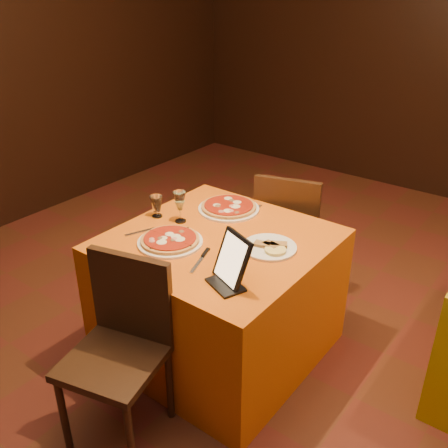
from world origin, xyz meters
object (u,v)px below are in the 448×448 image
Objects in this scene: pizza_far at (229,208)px; chair_main_near at (113,360)px; tablet at (232,259)px; pizza_near at (170,241)px; chair_main_far at (291,232)px; wine_glass at (180,207)px; water_glass at (157,206)px; main_table at (219,295)px.

chair_main_near is at bearing -81.07° from pizza_far.
tablet is at bearing 43.74° from chair_main_near.
tablet is at bearing -11.14° from pizza_near.
wine_glass is (-0.30, -0.78, 0.39)m from chair_main_far.
water_glass is 0.53× the size of tablet.
chair_main_far is 1.21m from tablet.
pizza_far is at bearing 149.38° from tablet.
pizza_far is at bearing 84.49° from chair_main_near.
pizza_near is at bearing -89.76° from pizza_far.
tablet is at bearing -43.94° from main_table.
water_glass is (-0.15, -0.03, -0.03)m from wine_glass.
tablet reaches higher than main_table.
chair_main_near is 0.69m from pizza_near.
wine_glass is (-0.30, 0.03, 0.47)m from main_table.
tablet is at bearing 89.32° from chair_main_far.
wine_glass is (-0.30, 0.82, 0.39)m from chair_main_near.
tablet is (0.31, -1.10, 0.41)m from chair_main_far.
tablet is at bearing -27.87° from wine_glass.
chair_main_far is 1.07m from pizza_near.
wine_glass reaches higher than pizza_far.
wine_glass is 1.46× the size of water_glass.
tablet reaches higher than pizza_near.
chair_main_near is at bearing 73.73° from chair_main_far.
water_glass is at bearing -130.54° from pizza_far.
main_table is at bearing -61.54° from pizza_far.
tablet reaches higher than pizza_far.
wine_glass is 0.78× the size of tablet.
pizza_near is 1.84× the size of wine_glass.
water_glass is at bearing 105.80° from chair_main_near.
chair_main_far reaches higher than pizza_far.
wine_glass reaches higher than chair_main_near.
pizza_far is 1.52× the size of tablet.
tablet is (0.48, -0.09, 0.10)m from pizza_near.
pizza_near is (-0.17, 0.59, 0.31)m from chair_main_near.
water_glass is at bearing -179.26° from tablet.
chair_main_near is at bearing -73.67° from pizza_near.
pizza_far is (-0.17, 0.32, 0.39)m from main_table.
chair_main_far is at bearing 68.74° from wine_glass.
tablet is at bearing -20.72° from water_glass.
wine_glass reaches higher than main_table.
chair_main_far is at bearing 70.05° from pizza_far.
tablet is (0.76, -0.29, 0.06)m from water_glass.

